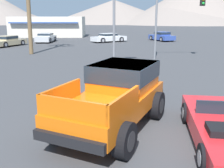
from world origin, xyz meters
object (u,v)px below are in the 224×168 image
Objects in this scene: parked_car_silver at (46,38)px; traffic_light_main at (177,11)px; parked_car_white at (109,38)px; parked_car_tan at (8,41)px; orange_pickup_truck at (117,92)px; parked_car_blue at (162,36)px.

parked_car_silver is 19.82m from traffic_light_main.
parked_car_silver is 0.87× the size of parked_car_white.
traffic_light_main is at bearing -44.38° from parked_car_silver.
parked_car_silver is at bearing 78.89° from parked_car_tan.
parked_car_silver is 0.91× the size of parked_car_tan.
orange_pickup_truck is 1.05× the size of parked_car_white.
orange_pickup_truck is at bearing -126.62° from parked_car_blue.
traffic_light_main reaches higher than orange_pickup_truck.
parked_car_tan is (-11.82, 22.34, -0.45)m from orange_pickup_truck.
orange_pickup_truck reaches higher than parked_car_blue.
parked_car_tan is 0.89× the size of traffic_light_main.
parked_car_white is 0.92× the size of traffic_light_main.
parked_car_blue is at bearing 9.42° from parked_car_silver.
parked_car_tan is 19.44m from traffic_light_main.
orange_pickup_truck is 1.13× the size of parked_car_blue.
orange_pickup_truck is at bearing -30.80° from parked_car_white.
parked_car_blue is at bearing 102.02° from orange_pickup_truck.
orange_pickup_truck is 14.01m from traffic_light_main.
orange_pickup_truck is 28.39m from parked_car_silver.
orange_pickup_truck is 27.27m from parked_car_white.
parked_car_blue is 7.57m from parked_car_white.
orange_pickup_truck is 29.87m from parked_car_blue.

